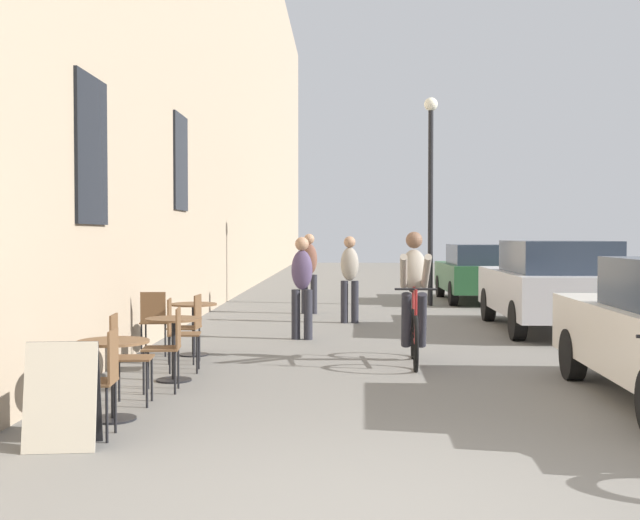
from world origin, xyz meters
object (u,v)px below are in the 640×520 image
at_px(cafe_chair_near_toward_wall, 100,375).
at_px(cafe_chair_mid_toward_street, 178,329).
at_px(cafe_chair_far_toward_wall, 190,323).
at_px(cafe_chair_near_toward_street, 125,352).
at_px(cafe_chair_mid_toward_wall, 168,343).
at_px(pedestrian_mid, 350,274).
at_px(pedestrian_far, 309,269).
at_px(cafe_table_near, 113,362).
at_px(cafe_table_far, 194,318).
at_px(cyclist_on_bicycle, 414,301).
at_px(pedestrian_near, 302,282).
at_px(cafe_table_mid, 174,335).
at_px(cafe_chair_far_toward_street, 154,319).
at_px(parked_car_second, 551,284).
at_px(street_lamp, 431,174).
at_px(parked_car_third, 477,272).
at_px(sandwich_board_sign, 63,395).

relative_size(cafe_chair_near_toward_wall, cafe_chair_mid_toward_street, 1.00).
distance_m(cafe_chair_mid_toward_street, cafe_chair_far_toward_wall, 0.67).
bearing_deg(cafe_chair_near_toward_street, cafe_chair_mid_toward_wall, 67.11).
xyz_separation_m(pedestrian_mid, pedestrian_far, (-0.84, 1.79, 0.03)).
xyz_separation_m(cafe_chair_near_toward_street, cafe_chair_far_toward_wall, (0.15, 2.58, 0.00)).
relative_size(cafe_table_near, cafe_table_far, 1.00).
xyz_separation_m(cyclist_on_bicycle, pedestrian_mid, (-0.80, 4.72, 0.12)).
bearing_deg(cafe_chair_mid_toward_street, cafe_chair_near_toward_street, -93.98).
xyz_separation_m(cafe_chair_near_toward_street, pedestrian_near, (1.49, 4.99, 0.40)).
height_order(cafe_chair_near_toward_wall, cafe_table_mid, cafe_chair_near_toward_wall).
bearing_deg(cafe_chair_far_toward_street, cafe_chair_near_toward_street, -81.85).
height_order(cafe_chair_near_toward_street, pedestrian_near, pedestrian_near).
bearing_deg(parked_car_second, cafe_chair_mid_toward_street, -142.23).
relative_size(cafe_chair_near_toward_street, cafe_chair_far_toward_street, 1.00).
relative_size(cafe_chair_near_toward_wall, pedestrian_mid, 0.54).
bearing_deg(cafe_table_far, pedestrian_far, 77.18).
relative_size(cafe_chair_near_toward_street, cafe_chair_mid_toward_wall, 1.00).
relative_size(cafe_chair_near_toward_wall, street_lamp, 0.18).
bearing_deg(parked_car_second, cafe_chair_mid_toward_wall, -134.36).
bearing_deg(cafe_chair_mid_toward_wall, street_lamp, 69.64).
bearing_deg(cafe_chair_near_toward_wall, parked_car_second, 53.44).
bearing_deg(pedestrian_far, street_lamp, 36.37).
distance_m(cafe_chair_near_toward_wall, cafe_chair_mid_toward_wall, 1.97).
bearing_deg(cafe_chair_mid_toward_street, street_lamp, 66.42).
bearing_deg(cafe_chair_mid_toward_wall, parked_car_second, 45.64).
bearing_deg(cafe_chair_mid_toward_street, pedestrian_near, 66.22).
bearing_deg(cafe_chair_far_toward_street, cafe_chair_mid_toward_street, -64.99).
xyz_separation_m(pedestrian_mid, parked_car_third, (3.25, 5.03, -0.18)).
bearing_deg(cafe_chair_far_toward_street, pedestrian_near, 43.06).
distance_m(cafe_chair_near_toward_wall, parked_car_third, 14.75).
distance_m(cafe_table_near, pedestrian_far, 9.96).
distance_m(cafe_table_mid, parked_car_second, 7.46).
height_order(cafe_chair_near_toward_street, cafe_chair_mid_toward_street, same).
height_order(pedestrian_mid, parked_car_third, pedestrian_mid).
bearing_deg(cafe_table_mid, parked_car_third, 64.52).
bearing_deg(pedestrian_near, cafe_table_mid, -109.13).
bearing_deg(street_lamp, sandwich_board_sign, -108.35).
distance_m(cafe_table_near, cafe_table_far, 3.90).
height_order(pedestrian_near, pedestrian_mid, pedestrian_mid).
height_order(cyclist_on_bicycle, parked_car_third, cyclist_on_bicycle).
bearing_deg(cafe_chair_mid_toward_wall, cafe_chair_near_toward_street, -112.89).
bearing_deg(pedestrian_far, cafe_table_mid, -98.78).
height_order(cafe_chair_mid_toward_wall, parked_car_second, parked_car_second).
relative_size(cafe_table_far, sandwich_board_sign, 0.86).
height_order(cafe_table_far, parked_car_third, parked_car_third).
xyz_separation_m(cafe_table_far, pedestrian_mid, (2.20, 4.17, 0.40)).
bearing_deg(cafe_table_far, pedestrian_near, 50.89).
relative_size(cafe_chair_far_toward_street, cafe_chair_far_toward_wall, 1.00).
bearing_deg(pedestrian_far, pedestrian_mid, -64.86).
relative_size(cafe_table_far, cyclist_on_bicycle, 0.41).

